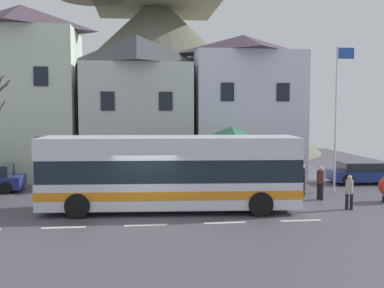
{
  "coord_description": "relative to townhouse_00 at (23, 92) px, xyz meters",
  "views": [
    {
      "loc": [
        -0.25,
        -17.9,
        4.34
      ],
      "look_at": [
        2.37,
        4.33,
        2.61
      ],
      "focal_mm": 42.89,
      "sensor_mm": 36.0,
      "label": 1
    }
  ],
  "objects": [
    {
      "name": "ground_plane",
      "position": [
        7.35,
        -11.75,
        -5.38
      ],
      "size": [
        40.0,
        60.0,
        0.07
      ],
      "color": "#4F4B54"
    },
    {
      "name": "townhouse_00",
      "position": [
        0.0,
        0.0,
        0.0
      ],
      "size": [
        6.69,
        5.56,
        10.7
      ],
      "color": "beige",
      "rests_on": "ground_plane"
    },
    {
      "name": "townhouse_01",
      "position": [
        7.04,
        0.16,
        -0.83
      ],
      "size": [
        6.69,
        5.89,
        9.04
      ],
      "color": "silver",
      "rests_on": "ground_plane"
    },
    {
      "name": "townhouse_02",
      "position": [
        14.09,
        0.63,
        -0.74
      ],
      "size": [
        6.8,
        6.82,
        9.22
      ],
      "color": "silver",
      "rests_on": "ground_plane"
    },
    {
      "name": "hilltop_castle",
      "position": [
        8.98,
        18.84,
        3.34
      ],
      "size": [
        33.72,
        33.72,
        25.38
      ],
      "color": "#5F6250",
      "rests_on": "ground_plane"
    },
    {
      "name": "transit_bus",
      "position": [
        8.43,
        -10.43,
        -3.75
      ],
      "size": [
        10.94,
        3.26,
        3.16
      ],
      "rotation": [
        0.0,
        0.0,
        -0.07
      ],
      "color": "silver",
      "rests_on": "ground_plane"
    },
    {
      "name": "bus_shelter",
      "position": [
        11.89,
        -6.44,
        -2.46
      ],
      "size": [
        3.6,
        3.6,
        3.42
      ],
      "color": "#473D33",
      "rests_on": "ground_plane"
    },
    {
      "name": "parked_car_00",
      "position": [
        13.88,
        -5.47,
        -4.67
      ],
      "size": [
        4.36,
        2.41,
        1.37
      ],
      "rotation": [
        0.0,
        0.0,
        3.02
      ],
      "color": "maroon",
      "rests_on": "ground_plane"
    },
    {
      "name": "parked_car_02",
      "position": [
        20.12,
        -4.5,
        -4.73
      ],
      "size": [
        4.06,
        2.13,
        1.24
      ],
      "rotation": [
        0.0,
        0.0,
        -0.05
      ],
      "color": "navy",
      "rests_on": "ground_plane"
    },
    {
      "name": "pedestrian_00",
      "position": [
        15.15,
        -7.95,
        -4.45
      ],
      "size": [
        0.35,
        0.32,
        1.61
      ],
      "color": "#38332D",
      "rests_on": "ground_plane"
    },
    {
      "name": "pedestrian_01",
      "position": [
        15.7,
        -8.93,
        -4.45
      ],
      "size": [
        0.34,
        0.35,
        1.61
      ],
      "color": "black",
      "rests_on": "ground_plane"
    },
    {
      "name": "pedestrian_02",
      "position": [
        16.1,
        -11.12,
        -4.51
      ],
      "size": [
        0.31,
        0.31,
        1.49
      ],
      "color": "black",
      "rests_on": "ground_plane"
    },
    {
      "name": "public_bench",
      "position": [
        11.39,
        -4.22,
        -4.87
      ],
      "size": [
        1.73,
        0.48,
        0.87
      ],
      "color": "brown",
      "rests_on": "ground_plane"
    },
    {
      "name": "flagpole",
      "position": [
        17.3,
        -7.05,
        -1.02
      ],
      "size": [
        0.95,
        0.1,
        7.51
      ],
      "color": "silver",
      "rests_on": "ground_plane"
    }
  ]
}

